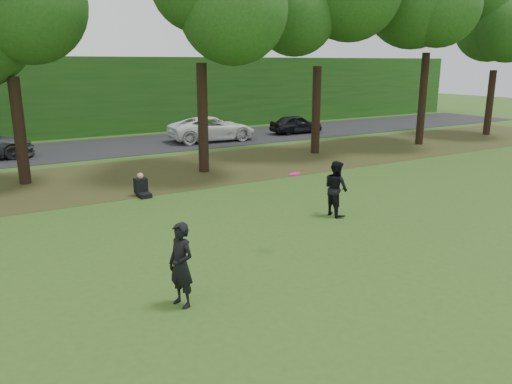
{
  "coord_description": "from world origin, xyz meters",
  "views": [
    {
      "loc": [
        -5.04,
        -7.18,
        4.63
      ],
      "look_at": [
        1.54,
        3.79,
        1.3
      ],
      "focal_mm": 35.0,
      "sensor_mm": 36.0,
      "label": 1
    }
  ],
  "objects_px": {
    "player_right": "(336,188)",
    "player_left": "(181,265)",
    "seated_person": "(142,188)",
    "frisbee": "(295,174)"
  },
  "relations": [
    {
      "from": "player_right",
      "to": "player_left",
      "type": "bearing_deg",
      "value": 118.18
    },
    {
      "from": "player_right",
      "to": "seated_person",
      "type": "xyz_separation_m",
      "value": [
        -4.44,
        5.34,
        -0.55
      ]
    },
    {
      "from": "player_right",
      "to": "frisbee",
      "type": "distance_m",
      "value": 3.54
    },
    {
      "from": "player_left",
      "to": "seated_person",
      "type": "bearing_deg",
      "value": 149.5
    },
    {
      "from": "player_left",
      "to": "seated_person",
      "type": "height_order",
      "value": "player_left"
    },
    {
      "from": "player_right",
      "to": "frisbee",
      "type": "xyz_separation_m",
      "value": [
        -2.84,
        -1.78,
        1.12
      ]
    },
    {
      "from": "frisbee",
      "to": "player_left",
      "type": "bearing_deg",
      "value": -159.65
    },
    {
      "from": "frisbee",
      "to": "seated_person",
      "type": "height_order",
      "value": "frisbee"
    },
    {
      "from": "player_left",
      "to": "seated_person",
      "type": "xyz_separation_m",
      "value": [
        2.01,
        8.47,
        -0.54
      ]
    },
    {
      "from": "player_left",
      "to": "seated_person",
      "type": "distance_m",
      "value": 8.72
    }
  ]
}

